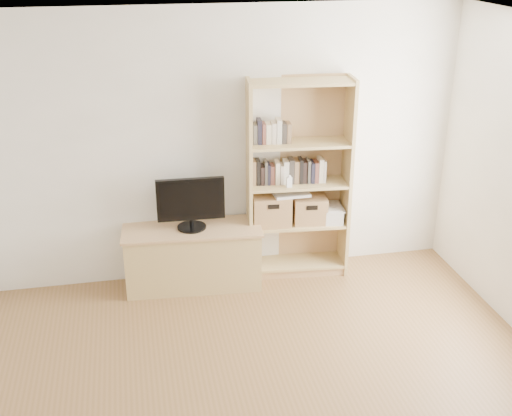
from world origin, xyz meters
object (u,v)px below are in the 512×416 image
object	(u,v)px
bookshelf	(298,180)
laptop	(291,193)
basket_left	(271,209)
basket_right	(310,209)
tv_stand	(193,258)
television	(191,204)
baby_monitor	(289,182)

from	to	relation	value
bookshelf	laptop	bearing A→B (deg)	-169.02
basket_left	basket_right	xyz separation A→B (m)	(0.38, -0.03, -0.02)
tv_stand	television	size ratio (longest dim) A/B	2.01
baby_monitor	basket_right	xyz separation A→B (m)	(0.24, 0.08, -0.33)
tv_stand	laptop	size ratio (longest dim) A/B	3.70
basket_left	laptop	xyz separation A→B (m)	(0.19, -0.02, 0.16)
baby_monitor	basket_right	distance (m)	0.42
television	laptop	xyz separation A→B (m)	(0.97, 0.05, 0.01)
baby_monitor	tv_stand	bearing A→B (deg)	175.48
bookshelf	basket_left	xyz separation A→B (m)	(-0.26, 0.02, -0.29)
basket_right	laptop	bearing A→B (deg)	-174.71
bookshelf	baby_monitor	world-z (taller)	bookshelf
bookshelf	baby_monitor	size ratio (longest dim) A/B	20.06
bookshelf	television	distance (m)	1.05
basket_right	laptop	distance (m)	0.27
tv_stand	basket_right	xyz separation A→B (m)	(1.16, 0.05, 0.39)
tv_stand	basket_left	distance (m)	0.88
tv_stand	basket_left	world-z (taller)	basket_left
bookshelf	baby_monitor	distance (m)	0.16
television	basket_right	size ratio (longest dim) A/B	1.98
bookshelf	basket_right	distance (m)	0.33
tv_stand	baby_monitor	xyz separation A→B (m)	(0.93, -0.04, 0.72)
bookshelf	baby_monitor	bearing A→B (deg)	-135.00
tv_stand	bookshelf	size ratio (longest dim) A/B	0.64
tv_stand	basket_right	size ratio (longest dim) A/B	3.98
tv_stand	laptop	world-z (taller)	laptop
television	basket_left	bearing A→B (deg)	7.50
television	basket_right	xyz separation A→B (m)	(1.16, 0.05, -0.18)
basket_left	laptop	distance (m)	0.25
laptop	bookshelf	bearing A→B (deg)	4.43
bookshelf	basket_left	bearing A→B (deg)	-178.81
television	basket_left	size ratio (longest dim) A/B	1.73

